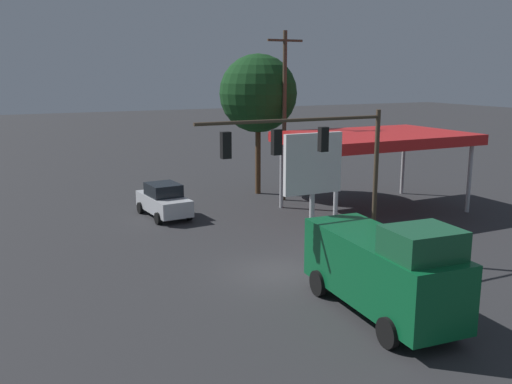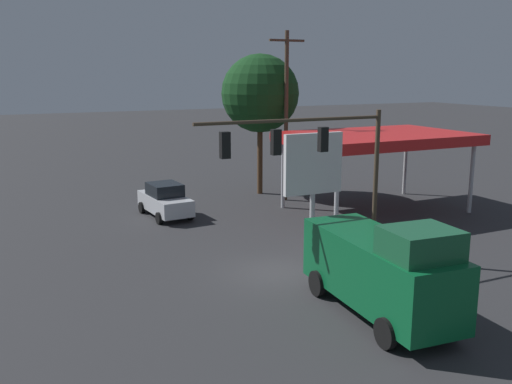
# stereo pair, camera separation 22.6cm
# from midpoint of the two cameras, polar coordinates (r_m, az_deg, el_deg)

# --- Properties ---
(ground_plane) EXTENTS (200.00, 200.00, 0.00)m
(ground_plane) POSITION_cam_midpoint_polar(r_m,az_deg,el_deg) (23.90, 2.36, -8.03)
(ground_plane) COLOR #2D2D30
(traffic_signal_assembly) EXTENTS (8.34, 0.43, 6.60)m
(traffic_signal_assembly) POSITION_cam_midpoint_polar(r_m,az_deg,el_deg) (23.11, 6.02, 3.88)
(traffic_signal_assembly) COLOR #473828
(traffic_signal_assembly) RESTS_ON ground
(utility_pole) EXTENTS (2.40, 0.26, 10.62)m
(utility_pole) POSITION_cam_midpoint_polar(r_m,az_deg,el_deg) (36.17, 3.21, 7.89)
(utility_pole) COLOR #473828
(utility_pole) RESTS_ON ground
(gas_station_canopy) EXTENTS (10.54, 7.08, 4.63)m
(gas_station_canopy) POSITION_cam_midpoint_polar(r_m,az_deg,el_deg) (34.30, 12.20, 5.20)
(gas_station_canopy) COLOR red
(gas_station_canopy) RESTS_ON ground
(price_sign) EXTENTS (2.93, 0.27, 5.48)m
(price_sign) POSITION_cam_midpoint_polar(r_m,az_deg,el_deg) (25.91, 5.98, 2.44)
(price_sign) COLOR #B7B7BC
(price_sign) RESTS_ON ground
(delivery_truck) EXTENTS (2.93, 6.95, 3.58)m
(delivery_truck) POSITION_cam_midpoint_polar(r_m,az_deg,el_deg) (19.74, 12.81, -7.49)
(delivery_truck) COLOR #0C592D
(delivery_truck) RESTS_ON ground
(sedan_waiting) EXTENTS (2.33, 4.53, 1.93)m
(sedan_waiting) POSITION_cam_midpoint_polar(r_m,az_deg,el_deg) (32.98, -8.88, -0.81)
(sedan_waiting) COLOR silver
(sedan_waiting) RESTS_ON ground
(street_tree) EXTENTS (5.14, 5.14, 9.32)m
(street_tree) POSITION_cam_midpoint_polar(r_m,az_deg,el_deg) (38.11, 0.58, 9.81)
(street_tree) COLOR #4C331E
(street_tree) RESTS_ON ground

